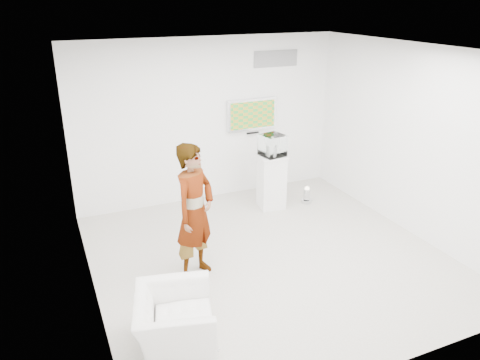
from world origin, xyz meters
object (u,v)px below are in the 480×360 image
Objects in this scene: pedestal at (271,181)px; floor_uplight at (307,195)px; tv at (252,114)px; armchair at (175,321)px; person at (195,212)px.

pedestal is 0.78m from floor_uplight.
tv is 1.03× the size of armchair.
tv is at bearing 125.18° from floor_uplight.
pedestal is at bearing -89.78° from tv.
tv is at bearing 15.01° from person.
armchair is (-2.66, -3.71, -1.24)m from tv.
armchair is 0.97× the size of pedestal.
floor_uplight is at bearing -7.31° from person.
floor_uplight is at bearing -10.25° from pedestal.
floor_uplight is at bearing -36.02° from armchair.
person reaches higher than tv.
tv is 3.20m from person.
armchair is (-0.68, -1.27, -0.64)m from person.
armchair is at bearing -125.63° from tv.
armchair is at bearing -154.23° from person.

